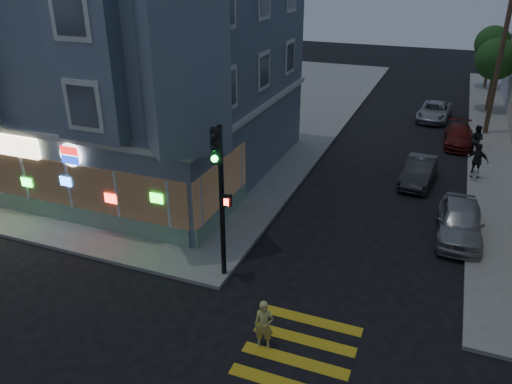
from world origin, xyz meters
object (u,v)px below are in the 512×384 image
Objects in this scene: pedestrian_b at (477,161)px; utility_pole at (499,61)px; street_tree_far at (493,44)px; parked_car_d at (434,111)px; parked_car_a at (460,221)px; parked_car_b at (419,171)px; running_child at (264,325)px; parked_car_c at (459,136)px; traffic_signal at (220,179)px; pedestrian_a at (476,139)px; street_tree_near at (496,59)px; fire_hydrant at (475,174)px.

utility_pole is at bearing -81.95° from pedestrian_b.
street_tree_far is 12.60m from parked_car_d.
parked_car_a is 1.11× the size of parked_car_b.
utility_pole reaches higher than street_tree_far.
parked_car_b is at bearing -85.00° from parked_car_d.
running_child is 0.40× the size of parked_car_b.
street_tree_far is at bearing 82.01° from parked_car_c.
parked_car_d is 0.79× the size of traffic_signal.
parked_car_a is 12.15m from parked_car_c.
utility_pole is at bearing 47.35° from traffic_signal.
utility_pole is at bearing -76.16° from pedestrian_a.
street_tree_near is 1.19× the size of parked_car_d.
utility_pole is 25.21m from running_child.
parked_car_d reaches higher than parked_car_c.
parked_car_b is (-3.40, -9.76, -4.14)m from utility_pole.
utility_pole is at bearing 62.07° from running_child.
pedestrian_a is 19.06m from traffic_signal.
street_tree_far is 7.31× the size of fire_hydrant.
parked_car_a is at bearing -78.17° from parked_car_d.
parked_car_a is 17.47m from parked_car_d.
parked_car_a is 1.07× the size of parked_car_c.
street_tree_far is at bearing 89.18° from utility_pole.
parked_car_d is (3.16, 26.40, -0.17)m from running_child.
parked_car_b is 0.71× the size of traffic_signal.
utility_pole is 14.03m from street_tree_far.
fire_hydrant is at bearing -71.39° from parked_car_d.
street_tree_near is at bearing -80.82° from pedestrian_b.
utility_pole reaches higher than pedestrian_b.
parked_car_b is at bearing -159.83° from fire_hydrant.
street_tree_far reaches higher than fire_hydrant.
pedestrian_b is (5.89, 15.74, 0.28)m from running_child.
street_tree_near is at bearing 84.36° from parked_car_a.
running_child is at bearing -65.44° from traffic_signal.
pedestrian_b reaches higher than running_child.
utility_pole is 1.70× the size of street_tree_near.
running_child is (-6.76, -38.01, -3.14)m from street_tree_far.
pedestrian_a is at bearing 85.11° from parked_car_a.
street_tree_near is 14.58m from pedestrian_b.
parked_car_d is at bearing 144.96° from utility_pole.
street_tree_near is at bearing 64.66° from running_child.
street_tree_near is 3.06× the size of pedestrian_a.
parked_car_a reaches higher than parked_car_d.
street_tree_near reaches higher than parked_car_d.
parked_car_d is at bearing 95.34° from parked_car_a.
street_tree_near is 6.08m from parked_car_d.
utility_pole is 15.55m from parked_car_a.
traffic_signal is (-9.18, -21.29, -0.84)m from utility_pole.
running_child is (-6.76, -30.01, -3.14)m from street_tree_near.
traffic_signal is at bearing -104.88° from street_tree_far.
street_tree_far is (0.00, 8.00, 0.00)m from street_tree_near.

